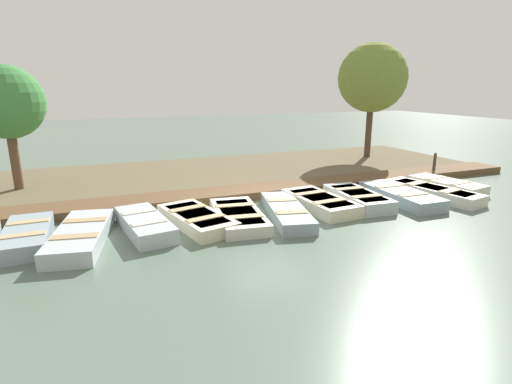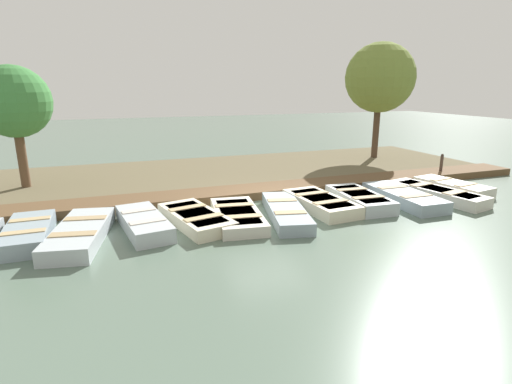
% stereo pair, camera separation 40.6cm
% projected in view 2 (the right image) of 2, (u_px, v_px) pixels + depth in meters
% --- Properties ---
extents(ground_plane, '(80.00, 80.00, 0.00)m').
position_uv_depth(ground_plane, '(267.00, 207.00, 12.88)').
color(ground_plane, '#566B5B').
extents(shore_bank, '(8.00, 24.00, 0.12)m').
position_uv_depth(shore_bank, '(224.00, 174.00, 17.40)').
color(shore_bank, brown).
rests_on(shore_bank, ground_plane).
extents(dock_walkway, '(1.37, 23.48, 0.28)m').
position_uv_depth(dock_walkway, '(252.00, 192.00, 14.14)').
color(dock_walkway, brown).
rests_on(dock_walkway, ground_plane).
extents(rowboat_1, '(2.64, 1.06, 0.43)m').
position_uv_depth(rowboat_1, '(28.00, 233.00, 9.98)').
color(rowboat_1, '#8C9EA8').
rests_on(rowboat_1, ground_plane).
extents(rowboat_2, '(3.28, 1.70, 0.41)m').
position_uv_depth(rowboat_2, '(80.00, 233.00, 9.99)').
color(rowboat_2, '#B2BCC1').
rests_on(rowboat_2, ground_plane).
extents(rowboat_3, '(2.84, 1.37, 0.43)m').
position_uv_depth(rowboat_3, '(144.00, 223.00, 10.72)').
color(rowboat_3, '#B2BCC1').
rests_on(rowboat_3, ground_plane).
extents(rowboat_4, '(3.03, 1.79, 0.37)m').
position_uv_depth(rowboat_4, '(195.00, 218.00, 11.20)').
color(rowboat_4, beige).
rests_on(rowboat_4, ground_plane).
extents(rowboat_5, '(3.08, 1.63, 0.34)m').
position_uv_depth(rowboat_5, '(237.00, 216.00, 11.44)').
color(rowboat_5, beige).
rests_on(rowboat_5, ground_plane).
extents(rowboat_6, '(3.44, 1.69, 0.38)m').
position_uv_depth(rowboat_6, '(286.00, 212.00, 11.76)').
color(rowboat_6, '#8C9EA8').
rests_on(rowboat_6, ground_plane).
extents(rowboat_7, '(2.89, 1.44, 0.40)m').
position_uv_depth(rowboat_7, '(321.00, 203.00, 12.57)').
color(rowboat_7, beige).
rests_on(rowboat_7, ground_plane).
extents(rowboat_8, '(2.79, 1.33, 0.43)m').
position_uv_depth(rowboat_8, '(359.00, 199.00, 12.97)').
color(rowboat_8, '#B2BCC1').
rests_on(rowboat_8, ground_plane).
extents(rowboat_9, '(3.16, 1.24, 0.41)m').
position_uv_depth(rowboat_9, '(403.00, 197.00, 13.25)').
color(rowboat_9, '#8C9EA8').
rests_on(rowboat_9, ground_plane).
extents(rowboat_10, '(3.49, 1.61, 0.40)m').
position_uv_depth(rowboat_10, '(437.00, 193.00, 13.71)').
color(rowboat_10, beige).
rests_on(rowboat_10, ground_plane).
extents(rowboat_11, '(2.76, 1.45, 0.42)m').
position_uv_depth(rowboat_11, '(452.00, 187.00, 14.54)').
color(rowboat_11, beige).
rests_on(rowboat_11, ground_plane).
extents(mooring_post_far, '(0.13, 0.13, 1.01)m').
position_uv_depth(mooring_post_far, '(441.00, 166.00, 16.87)').
color(mooring_post_far, '#47382D').
rests_on(mooring_post_far, ground_plane).
extents(park_tree_far_left, '(2.55, 2.55, 4.51)m').
position_uv_depth(park_tree_far_left, '(14.00, 102.00, 14.12)').
color(park_tree_far_left, brown).
rests_on(park_tree_far_left, ground_plane).
extents(park_tree_left, '(3.46, 3.46, 5.90)m').
position_uv_depth(park_tree_left, '(380.00, 78.00, 20.04)').
color(park_tree_left, '#4C3828').
rests_on(park_tree_left, ground_plane).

